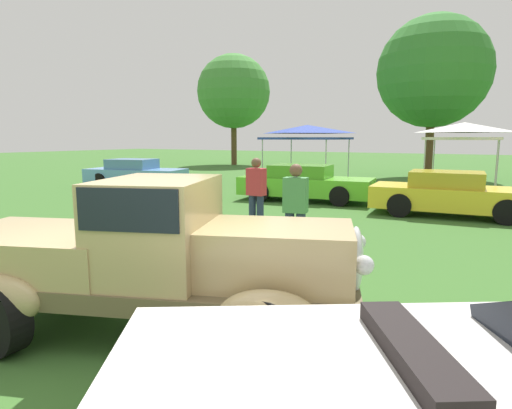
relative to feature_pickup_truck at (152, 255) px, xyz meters
name	(u,v)px	position (x,y,z in m)	size (l,w,h in m)	color
ground_plane	(150,351)	(0.27, -0.36, -0.87)	(120.00, 120.00, 0.00)	#386628
feature_pickup_truck	(152,255)	(0.00, 0.00, 0.00)	(4.68, 2.95, 1.70)	brown
neighbor_convertible	(502,395)	(3.32, -0.53, -0.29)	(4.80, 3.89, 1.40)	silver
show_car_skyblue	(135,173)	(-10.65, 10.24, -0.27)	(4.50, 2.61, 1.22)	#669EDB
show_car_lime	(304,183)	(-2.63, 10.12, -0.27)	(4.62, 2.24, 1.22)	#60C62D
show_car_yellow	(451,194)	(2.01, 9.42, -0.27)	(4.33, 1.98, 1.22)	yellow
spectator_near_truck	(256,193)	(-1.52, 4.91, 0.05)	(0.40, 0.24, 1.69)	#283351
spectator_by_row	(295,209)	(0.17, 3.31, 0.05)	(0.44, 0.31, 1.69)	#283351
canopy_tent_left_field	(307,131)	(-4.72, 15.15, 1.56)	(3.34, 3.34, 2.71)	#B7B7BC
canopy_tent_center_field	(464,130)	(1.78, 15.12, 1.55)	(2.65, 2.65, 2.71)	#B7B7BC
treeline_far_left	(234,92)	(-15.62, 25.88, 4.83)	(5.71, 5.71, 8.56)	brown
treeline_mid_left	(434,72)	(-0.42, 21.84, 4.70)	(5.86, 5.86, 8.51)	brown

